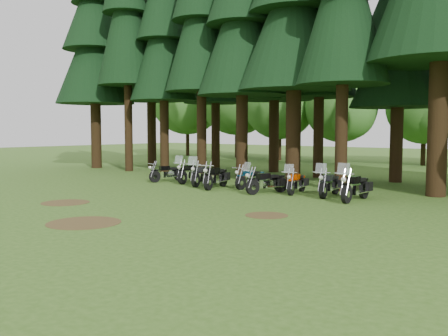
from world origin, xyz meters
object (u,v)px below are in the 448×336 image
at_px(motorcycle_5, 267,183).
at_px(motorcycle_4, 251,179).
at_px(motorcycle_3, 216,178).
at_px(motorcycle_0, 167,174).
at_px(motorcycle_6, 297,183).
at_px(motorcycle_8, 355,188).
at_px(motorcycle_7, 329,185).
at_px(motorcycle_1, 191,173).
at_px(motorcycle_2, 203,175).

bearing_deg(motorcycle_5, motorcycle_4, 163.66).
xyz_separation_m(motorcycle_3, motorcycle_4, (1.28, 1.03, -0.06)).
bearing_deg(motorcycle_0, motorcycle_6, 19.64).
bearing_deg(motorcycle_4, motorcycle_8, -5.11).
distance_m(motorcycle_5, motorcycle_7, 2.69).
distance_m(motorcycle_3, motorcycle_8, 6.86).
bearing_deg(motorcycle_4, motorcycle_1, -176.95).
height_order(motorcycle_4, motorcycle_6, motorcycle_6).
bearing_deg(motorcycle_2, motorcycle_7, -14.01).
bearing_deg(motorcycle_4, motorcycle_0, -172.76).
height_order(motorcycle_2, motorcycle_4, motorcycle_2).
distance_m(motorcycle_2, motorcycle_5, 4.20).
xyz_separation_m(motorcycle_3, motorcycle_5, (2.91, -0.07, -0.03)).
xyz_separation_m(motorcycle_7, motorcycle_8, (1.40, -0.56, 0.03)).
bearing_deg(motorcycle_2, motorcycle_8, -18.42).
bearing_deg(motorcycle_1, motorcycle_6, -11.57).
bearing_deg(motorcycle_7, motorcycle_2, 173.94).
xyz_separation_m(motorcycle_1, motorcycle_2, (1.30, -0.56, 0.01)).
bearing_deg(motorcycle_8, motorcycle_6, 168.70).
bearing_deg(motorcycle_2, motorcycle_4, -4.26).
relative_size(motorcycle_2, motorcycle_5, 1.07).
bearing_deg(motorcycle_6, motorcycle_1, 165.26).
bearing_deg(motorcycle_2, motorcycle_1, 139.96).
height_order(motorcycle_0, motorcycle_4, motorcycle_4).
bearing_deg(motorcycle_4, motorcycle_7, -0.25).
height_order(motorcycle_2, motorcycle_8, motorcycle_8).
relative_size(motorcycle_0, motorcycle_1, 0.85).
relative_size(motorcycle_3, motorcycle_7, 1.03).
height_order(motorcycle_3, motorcycle_8, motorcycle_8).
height_order(motorcycle_4, motorcycle_5, motorcycle_5).
height_order(motorcycle_1, motorcycle_4, motorcycle_1).
height_order(motorcycle_4, motorcycle_8, motorcycle_8).
xyz_separation_m(motorcycle_0, motorcycle_3, (3.91, -0.65, 0.07)).
xyz_separation_m(motorcycle_4, motorcycle_6, (2.65, -0.30, 0.01)).
relative_size(motorcycle_0, motorcycle_3, 0.84).
xyz_separation_m(motorcycle_5, motorcycle_7, (2.56, 0.86, 0.01)).
height_order(motorcycle_0, motorcycle_8, motorcycle_8).
distance_m(motorcycle_3, motorcycle_4, 1.65).
height_order(motorcycle_5, motorcycle_7, motorcycle_7).
xyz_separation_m(motorcycle_3, motorcycle_6, (3.93, 0.73, -0.05)).
xyz_separation_m(motorcycle_0, motorcycle_6, (7.84, 0.08, 0.02)).
height_order(motorcycle_2, motorcycle_6, motorcycle_2).
relative_size(motorcycle_5, motorcycle_7, 0.96).
distance_m(motorcycle_3, motorcycle_6, 4.00).
xyz_separation_m(motorcycle_2, motorcycle_5, (4.16, -0.54, -0.03)).
xyz_separation_m(motorcycle_1, motorcycle_7, (8.02, -0.24, -0.01)).
relative_size(motorcycle_6, motorcycle_8, 0.87).
bearing_deg(motorcycle_6, motorcycle_0, 168.48).
height_order(motorcycle_1, motorcycle_2, motorcycle_2).
bearing_deg(motorcycle_3, motorcycle_5, -16.87).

